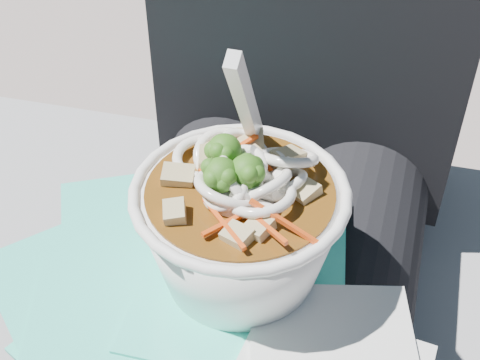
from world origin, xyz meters
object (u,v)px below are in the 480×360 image
(person_body, at_px, (265,243))
(plastic_bag, at_px, (169,294))
(udon_bowl, at_px, (240,220))
(lap, at_px, (239,334))

(person_body, relative_size, plastic_bag, 2.66)
(udon_bowl, bearing_deg, person_body, 90.87)
(lap, height_order, udon_bowl, udon_bowl)
(plastic_bag, height_order, udon_bowl, udon_bowl)
(plastic_bag, bearing_deg, person_body, 68.26)
(person_body, xyz_separation_m, udon_bowl, (0.00, -0.09, 0.12))
(lap, relative_size, plastic_bag, 1.30)
(plastic_bag, relative_size, udon_bowl, 1.77)
(person_body, height_order, udon_bowl, person_body)
(lap, relative_size, person_body, 0.49)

